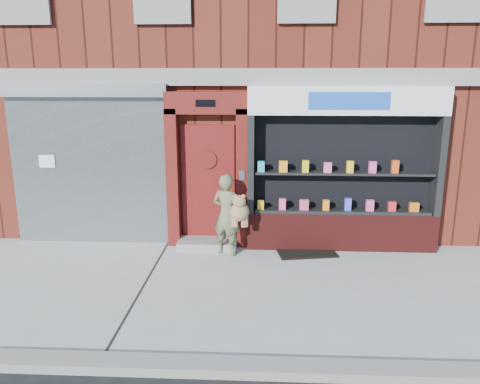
{
  "coord_description": "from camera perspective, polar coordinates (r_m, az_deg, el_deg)",
  "views": [
    {
      "loc": [
        0.28,
        -6.64,
        3.16
      ],
      "look_at": [
        -0.1,
        1.0,
        1.26
      ],
      "focal_mm": 35.0,
      "sensor_mm": 36.0,
      "label": 1
    }
  ],
  "objects": [
    {
      "name": "ground",
      "position": [
        7.36,
        0.4,
        -11.51
      ],
      "size": [
        80.0,
        80.0,
        0.0
      ],
      "primitive_type": "plane",
      "color": "#9E9E99",
      "rests_on": "ground"
    },
    {
      "name": "curb",
      "position": [
        5.46,
        -0.62,
        -20.64
      ],
      "size": [
        60.0,
        0.3,
        0.12
      ],
      "primitive_type": "cube",
      "color": "gray",
      "rests_on": "ground"
    },
    {
      "name": "doormat",
      "position": [
        8.81,
        7.98,
        -7.15
      ],
      "size": [
        1.16,
        0.91,
        0.03
      ],
      "primitive_type": "cube",
      "rotation": [
        0.0,
        0.0,
        0.18
      ],
      "color": "black",
      "rests_on": "ground"
    },
    {
      "name": "red_door_bay",
      "position": [
        8.73,
        -3.99,
        2.64
      ],
      "size": [
        1.52,
        0.58,
        2.9
      ],
      "color": "#4E100D",
      "rests_on": "ground"
    },
    {
      "name": "shutter_bay",
      "position": [
        9.29,
        -17.94,
        4.31
      ],
      "size": [
        3.1,
        0.3,
        3.04
      ],
      "color": "gray",
      "rests_on": "ground"
    },
    {
      "name": "building",
      "position": [
        12.67,
        1.63,
        17.7
      ],
      "size": [
        12.0,
        8.16,
        8.0
      ],
      "color": "#541B13",
      "rests_on": "ground"
    },
    {
      "name": "woman",
      "position": [
        8.38,
        -1.39,
        -2.69
      ],
      "size": [
        0.73,
        0.56,
        1.49
      ],
      "color": "#5E6442",
      "rests_on": "ground"
    },
    {
      "name": "pharmacy_bay",
      "position": [
        8.77,
        12.42,
        1.82
      ],
      "size": [
        3.5,
        0.41,
        3.0
      ],
      "color": "#501413",
      "rests_on": "ground"
    }
  ]
}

